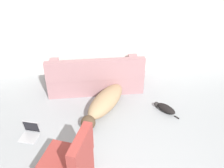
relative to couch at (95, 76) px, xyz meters
The scene contains 6 objects.
wall_back 1.32m from the couch, 53.35° to the left, with size 6.71×0.06×2.59m.
couch is the anchor object (origin of this frame).
dog 0.88m from the couch, 79.48° to the right, with size 1.01×1.51×0.37m.
cat 1.68m from the couch, 36.62° to the right, with size 0.42×0.50×0.14m.
laptop_open 1.87m from the couch, 128.09° to the right, with size 0.36×0.36×0.26m.
side_chair 2.51m from the couch, 99.39° to the right, with size 0.79×0.77×0.93m.
Camera 1 is at (-0.47, -1.83, 3.08)m, focal length 40.00 mm.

